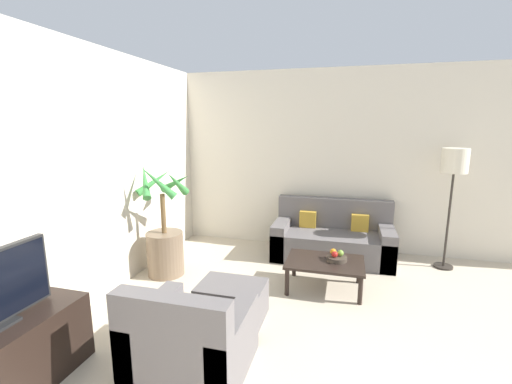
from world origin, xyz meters
name	(u,v)px	position (x,y,z in m)	size (l,w,h in m)	color
wall_back	(398,163)	(0.00, 6.09, 1.35)	(8.11, 0.06, 2.70)	beige
wall_left	(26,191)	(-3.28, 3.03, 1.35)	(0.06, 7.66, 2.70)	beige
potted_palm	(165,241)	(-2.89, 4.51, 0.45)	(0.69, 0.68, 1.44)	brown
sofa_loveseat	(332,239)	(-0.86, 5.64, 0.27)	(1.65, 0.77, 0.82)	#605B5B
floor_lamp	(454,167)	(0.61, 5.67, 1.36)	(0.32, 0.32, 1.60)	#2D2823
coffee_table	(325,264)	(-0.90, 4.63, 0.30)	(0.88, 0.61, 0.34)	black
fruit_bowl	(337,259)	(-0.77, 4.67, 0.37)	(0.23, 0.23, 0.05)	#42382D
apple_red	(335,254)	(-0.80, 4.64, 0.43)	(0.07, 0.07, 0.07)	red
apple_green	(341,253)	(-0.73, 4.70, 0.43)	(0.07, 0.07, 0.07)	olive
orange_fruit	(333,252)	(-0.82, 4.72, 0.43)	(0.07, 0.07, 0.07)	orange
armchair	(191,341)	(-1.80, 2.97, 0.26)	(0.85, 0.79, 0.78)	#605B5B
ottoman	(232,301)	(-1.75, 3.78, 0.18)	(0.65, 0.47, 0.35)	#605B5B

